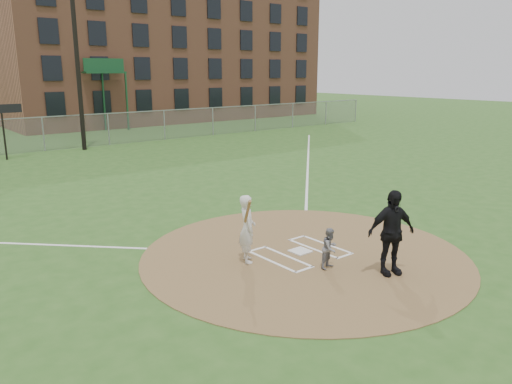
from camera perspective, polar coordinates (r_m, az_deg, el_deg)
ground at (r=13.10m, az=5.53°, el=-7.16°), size 140.00×140.00×0.00m
dirt_circle at (r=13.09m, az=5.54°, el=-7.12°), size 8.40×8.40×0.02m
home_plate at (r=13.24m, az=5.08°, el=-6.75°), size 0.49×0.49×0.03m
foul_line_first at (r=25.40m, az=5.95°, el=3.11°), size 17.04×17.04×0.01m
catcher at (r=12.13m, az=8.46°, el=-6.37°), size 0.55×0.47×1.00m
umpire at (r=11.93m, az=15.19°, el=-4.49°), size 1.28×0.89×2.01m
batters_boxes at (r=13.19m, az=5.08°, el=-6.89°), size 2.08×1.88×0.01m
batter_at_plate at (r=12.29m, az=-1.00°, el=-4.19°), size 0.78×1.05×1.78m
outfield_fence at (r=32.09m, az=-23.12°, el=6.13°), size 56.08×0.08×2.03m
brick_warehouse at (r=52.83m, az=-11.47°, el=16.57°), size 30.00×17.17×15.00m
light_pole at (r=31.60m, az=-19.97°, el=16.50°), size 1.20×0.30×12.22m
scoreboard_sign at (r=29.63m, az=-27.06°, el=7.86°), size 2.00×0.10×2.93m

